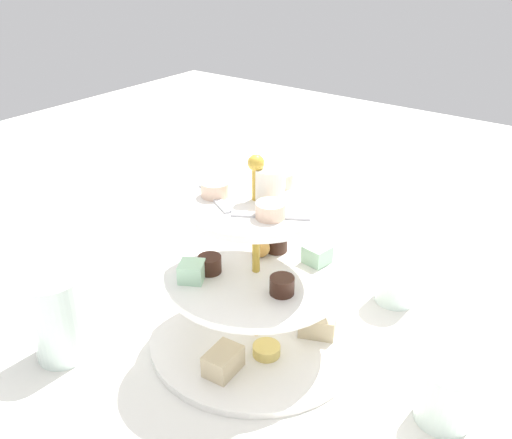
# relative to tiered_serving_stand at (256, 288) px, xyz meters

# --- Properties ---
(ground_plane) EXTENTS (2.40, 2.40, 0.00)m
(ground_plane) POSITION_rel_tiered_serving_stand_xyz_m (-0.00, -0.00, -0.09)
(ground_plane) COLOR silver
(tiered_serving_stand) EXTENTS (0.29, 0.29, 0.27)m
(tiered_serving_stand) POSITION_rel_tiered_serving_stand_xyz_m (0.00, 0.00, 0.00)
(tiered_serving_stand) COLOR white
(tiered_serving_stand) RESTS_ON ground_plane
(water_glass_tall_right) EXTENTS (0.07, 0.07, 0.12)m
(water_glass_tall_right) POSITION_rel_tiered_serving_stand_xyz_m (-0.19, -0.18, -0.03)
(water_glass_tall_right) COLOR silver
(water_glass_tall_right) RESTS_ON ground_plane
(water_glass_short_left) EXTENTS (0.06, 0.06, 0.07)m
(water_glass_short_left) POSITION_rel_tiered_serving_stand_xyz_m (0.25, 0.01, -0.05)
(water_glass_short_left) COLOR silver
(water_glass_short_left) RESTS_ON ground_plane
(butter_knife_left) EXTENTS (0.12, 0.14, 0.00)m
(butter_knife_left) POSITION_rel_tiered_serving_stand_xyz_m (-0.24, 0.18, -0.08)
(butter_knife_left) COLOR silver
(butter_knife_left) RESTS_ON ground_plane
(water_glass_mid_back) EXTENTS (0.06, 0.06, 0.08)m
(water_glass_mid_back) POSITION_rel_tiered_serving_stand_xyz_m (0.11, 0.20, -0.04)
(water_glass_mid_back) COLOR silver
(water_glass_mid_back) RESTS_ON ground_plane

